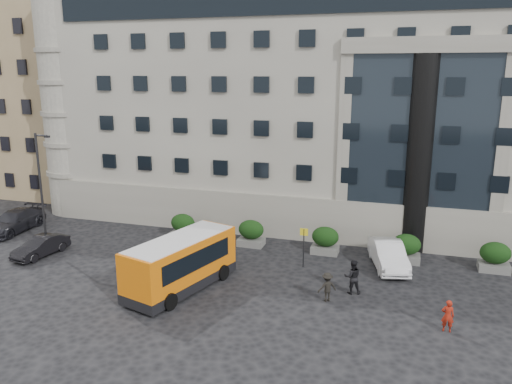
% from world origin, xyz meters
% --- Properties ---
extents(ground, '(120.00, 120.00, 0.00)m').
position_xyz_m(ground, '(0.00, 0.00, 0.00)').
color(ground, black).
rests_on(ground, ground).
extents(civic_building, '(44.00, 24.00, 18.00)m').
position_xyz_m(civic_building, '(6.00, 22.00, 9.00)').
color(civic_building, gray).
rests_on(civic_building, ground).
extents(entrance_column, '(1.80, 1.80, 13.00)m').
position_xyz_m(entrance_column, '(12.00, 10.30, 6.50)').
color(entrance_column, black).
rests_on(entrance_column, ground).
extents(apartment_near, '(14.00, 14.00, 20.00)m').
position_xyz_m(apartment_near, '(-24.00, 20.00, 10.00)').
color(apartment_near, '#927B55').
rests_on(apartment_near, ground).
extents(apartment_far, '(13.00, 13.00, 22.00)m').
position_xyz_m(apartment_far, '(-27.00, 38.00, 11.00)').
color(apartment_far, '#80644A').
rests_on(apartment_far, ground).
extents(hedge_a, '(1.80, 1.26, 1.84)m').
position_xyz_m(hedge_a, '(-4.00, 7.80, 0.93)').
color(hedge_a, '#5D5D5A').
rests_on(hedge_a, ground).
extents(hedge_b, '(1.80, 1.26, 1.84)m').
position_xyz_m(hedge_b, '(1.20, 7.80, 0.93)').
color(hedge_b, '#5D5D5A').
rests_on(hedge_b, ground).
extents(hedge_c, '(1.80, 1.26, 1.84)m').
position_xyz_m(hedge_c, '(6.40, 7.80, 0.93)').
color(hedge_c, '#5D5D5A').
rests_on(hedge_c, ground).
extents(hedge_d, '(1.80, 1.26, 1.84)m').
position_xyz_m(hedge_d, '(11.60, 7.80, 0.93)').
color(hedge_d, '#5D5D5A').
rests_on(hedge_d, ground).
extents(hedge_e, '(1.80, 1.26, 1.84)m').
position_xyz_m(hedge_e, '(16.80, 7.80, 0.93)').
color(hedge_e, '#5D5D5A').
rests_on(hedge_e, ground).
extents(street_lamp, '(1.16, 0.18, 8.00)m').
position_xyz_m(street_lamp, '(-11.94, 3.00, 4.37)').
color(street_lamp, '#262628').
rests_on(street_lamp, ground).
extents(bus_stop_sign, '(0.50, 0.08, 2.52)m').
position_xyz_m(bus_stop_sign, '(5.50, 5.00, 1.73)').
color(bus_stop_sign, '#262628').
rests_on(bus_stop_sign, ground).
extents(minibus, '(4.35, 7.51, 2.97)m').
position_xyz_m(minibus, '(-0.41, -0.10, 1.64)').
color(minibus, orange).
rests_on(minibus, ground).
extents(red_truck, '(2.89, 5.51, 2.87)m').
position_xyz_m(red_truck, '(-17.46, 17.72, 1.47)').
color(red_truck, maroon).
rests_on(red_truck, ground).
extents(parked_car_b, '(1.91, 4.10, 1.30)m').
position_xyz_m(parked_car_b, '(-11.50, 1.85, 0.65)').
color(parked_car_b, black).
rests_on(parked_car_b, ground).
extents(parked_car_c, '(2.43, 5.54, 1.58)m').
position_xyz_m(parked_car_c, '(-17.00, 5.58, 0.79)').
color(parked_car_c, black).
rests_on(parked_car_c, ground).
extents(parked_car_d, '(2.98, 5.19, 1.36)m').
position_xyz_m(parked_car_d, '(-17.00, 15.84, 0.68)').
color(parked_car_d, black).
rests_on(parked_car_d, ground).
extents(white_taxi, '(2.93, 5.24, 1.64)m').
position_xyz_m(white_taxi, '(10.55, 6.53, 0.82)').
color(white_taxi, silver).
rests_on(white_taxi, ground).
extents(pedestrian_a, '(0.58, 0.38, 1.59)m').
position_xyz_m(pedestrian_a, '(13.57, -0.77, 0.80)').
color(pedestrian_a, '#9E1F0F').
rests_on(pedestrian_a, ground).
extents(pedestrian_b, '(1.10, 0.96, 1.94)m').
position_xyz_m(pedestrian_b, '(8.84, 2.10, 0.97)').
color(pedestrian_b, black).
rests_on(pedestrian_b, ground).
extents(pedestrian_c, '(1.20, 1.07, 1.61)m').
position_xyz_m(pedestrian_c, '(7.66, 0.74, 0.80)').
color(pedestrian_c, black).
rests_on(pedestrian_c, ground).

